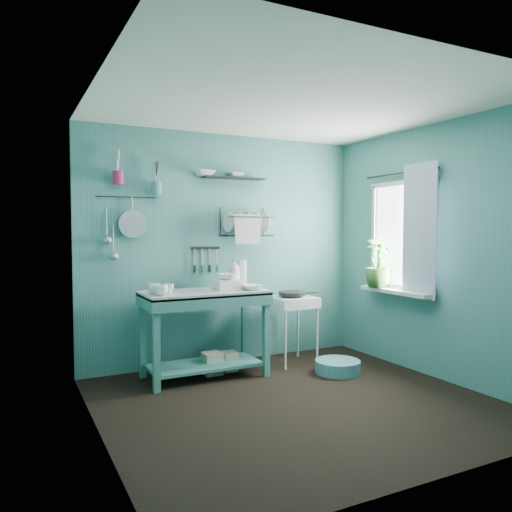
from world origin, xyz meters
name	(u,v)px	position (x,y,z in m)	size (l,w,h in m)	color
floor	(296,402)	(0.00, 0.00, 0.00)	(3.20, 3.20, 0.00)	black
ceiling	(297,103)	(0.00, 0.00, 2.50)	(3.20, 3.20, 0.00)	silver
wall_back	(225,249)	(0.00, 1.50, 1.25)	(3.20, 3.20, 0.00)	#37716F
wall_front	(435,267)	(0.00, -1.50, 1.25)	(3.20, 3.20, 0.00)	#37716F
wall_left	(98,260)	(-1.60, 0.00, 1.25)	(3.00, 3.00, 0.00)	#37716F
wall_right	(436,251)	(1.60, 0.00, 1.25)	(3.00, 3.00, 0.00)	#37716F
work_counter	(205,334)	(-0.43, 1.03, 0.43)	(1.21, 0.61, 0.86)	#387771
mug_left	(161,290)	(-0.91, 0.87, 0.91)	(0.12, 0.12, 0.10)	silver
mug_mid	(169,289)	(-0.81, 0.97, 0.91)	(0.10, 0.10, 0.09)	silver
mug_right	(154,289)	(-0.93, 1.03, 0.91)	(0.12, 0.12, 0.10)	silver
wash_tub	(228,285)	(-0.18, 1.01, 0.91)	(0.28, 0.22, 0.10)	silver
tub_bowl	(228,277)	(-0.18, 1.01, 0.99)	(0.20, 0.20, 0.06)	silver
soap_bottle	(235,272)	(-0.01, 1.23, 1.01)	(0.12, 0.12, 0.30)	silver
water_bottle	(242,273)	(0.09, 1.25, 1.00)	(0.09, 0.09, 0.28)	silver
counter_bowl	(252,287)	(0.02, 0.88, 0.89)	(0.22, 0.22, 0.05)	silver
hotplate_stand	(292,330)	(0.61, 1.09, 0.36)	(0.46, 0.46, 0.73)	silver
frying_pan	(292,293)	(0.61, 1.09, 0.77)	(0.30, 0.30, 0.04)	black
knife_strip	(206,248)	(-0.25, 1.47, 1.26)	(0.32, 0.02, 0.03)	black
dish_rack	(247,222)	(0.20, 1.37, 1.55)	(0.55, 0.24, 0.32)	black
upper_shelf	(234,178)	(0.06, 1.40, 2.02)	(0.70, 0.18, 0.01)	black
shelf_bowl_left	(204,176)	(-0.28, 1.40, 2.03)	(0.23, 0.23, 0.06)	silver
shelf_bowl_right	(235,176)	(0.07, 1.40, 2.05)	(0.20, 0.20, 0.05)	silver
utensil_cup_magenta	(118,178)	(-1.17, 1.42, 1.97)	(0.11, 0.11, 0.13)	#AC1F4F
utensil_cup_teal	(156,188)	(-0.79, 1.42, 1.88)	(0.11, 0.11, 0.13)	teal
colander	(133,224)	(-1.03, 1.45, 1.52)	(0.28, 0.28, 0.03)	#A3A5AA
ladle_outer	(107,223)	(-1.28, 1.46, 1.53)	(0.01, 0.01, 0.30)	#A3A5AA
ladle_inner	(113,239)	(-1.22, 1.46, 1.37)	(0.01, 0.01, 0.30)	#A3A5AA
hook_rail	(127,197)	(-1.08, 1.47, 1.79)	(0.01, 0.01, 0.60)	black
window_glass	(402,235)	(1.59, 0.45, 1.40)	(1.10, 1.10, 0.00)	white
windowsill	(395,291)	(1.50, 0.45, 0.81)	(0.16, 0.95, 0.04)	silver
curtain	(419,231)	(1.52, 0.15, 1.45)	(1.35, 1.35, 0.00)	silver
curtain_rod	(400,173)	(1.54, 0.45, 2.05)	(0.02, 0.02, 1.05)	black
potted_plant	(378,263)	(1.48, 0.70, 1.09)	(0.30, 0.30, 0.53)	#346628
storage_tin_large	(212,363)	(-0.33, 1.08, 0.11)	(0.18, 0.18, 0.22)	gray
storage_tin_small	(229,361)	(-0.13, 1.11, 0.10)	(0.15, 0.15, 0.20)	gray
floor_basin	(338,367)	(0.83, 0.54, 0.07)	(0.46, 0.46, 0.13)	teal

